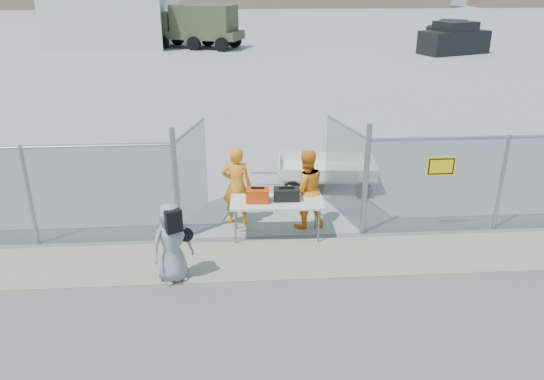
{
  "coord_description": "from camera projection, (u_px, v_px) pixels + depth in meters",
  "views": [
    {
      "loc": [
        -0.72,
        -8.31,
        5.4
      ],
      "look_at": [
        0.0,
        2.0,
        1.1
      ],
      "focal_mm": 35.0,
      "sensor_mm": 36.0,
      "label": 1
    }
  ],
  "objects": [
    {
      "name": "ground",
      "position": [
        280.0,
        286.0,
        9.78
      ],
      "size": [
        160.0,
        160.0,
        0.0
      ],
      "primitive_type": "plane",
      "color": "#504E4E"
    },
    {
      "name": "tarmac_inside",
      "position": [
        242.0,
        34.0,
        48.46
      ],
      "size": [
        160.0,
        80.0,
        0.01
      ],
      "primitive_type": "cube",
      "color": "gray",
      "rests_on": "ground"
    },
    {
      "name": "dirt_strip",
      "position": [
        275.0,
        259.0,
        10.7
      ],
      "size": [
        44.0,
        1.6,
        0.01
      ],
      "primitive_type": "cube",
      "color": "gray",
      "rests_on": "ground"
    },
    {
      "name": "chain_link_fence",
      "position": [
        272.0,
        190.0,
        11.2
      ],
      "size": [
        40.0,
        0.2,
        2.2
      ],
      "primitive_type": null,
      "color": "gray",
      "rests_on": "ground"
    },
    {
      "name": "folding_table",
      "position": [
        277.0,
        219.0,
        11.48
      ],
      "size": [
        2.01,
        0.91,
        0.84
      ],
      "primitive_type": null,
      "rotation": [
        0.0,
        0.0,
        -0.04
      ],
      "color": "silver",
      "rests_on": "ground"
    },
    {
      "name": "orange_bag",
      "position": [
        258.0,
        195.0,
        11.22
      ],
      "size": [
        0.5,
        0.36,
        0.3
      ],
      "primitive_type": "cube",
      "rotation": [
        0.0,
        0.0,
        -0.09
      ],
      "color": "#DB3F0A",
      "rests_on": "folding_table"
    },
    {
      "name": "black_duffel",
      "position": [
        287.0,
        194.0,
        11.32
      ],
      "size": [
        0.55,
        0.33,
        0.26
      ],
      "primitive_type": "cube",
      "rotation": [
        0.0,
        0.0,
        -0.02
      ],
      "color": "black",
      "rests_on": "folding_table"
    },
    {
      "name": "security_worker_left",
      "position": [
        237.0,
        186.0,
        11.86
      ],
      "size": [
        0.76,
        0.58,
        1.85
      ],
      "primitive_type": "imported",
      "rotation": [
        0.0,
        0.0,
        2.92
      ],
      "color": "orange",
      "rests_on": "ground"
    },
    {
      "name": "security_worker_right",
      "position": [
        306.0,
        189.0,
        11.73
      ],
      "size": [
        1.02,
        0.87,
        1.82
      ],
      "primitive_type": "imported",
      "rotation": [
        0.0,
        0.0,
        3.36
      ],
      "color": "orange",
      "rests_on": "ground"
    },
    {
      "name": "visitor",
      "position": [
        172.0,
        243.0,
        9.7
      ],
      "size": [
        0.9,
        0.79,
        1.56
      ],
      "primitive_type": "imported",
      "rotation": [
        0.0,
        0.0,
        0.47
      ],
      "color": "gray",
      "rests_on": "ground"
    },
    {
      "name": "utility_trailer",
      "position": [
        326.0,
        173.0,
        14.08
      ],
      "size": [
        3.48,
        2.05,
        0.8
      ],
      "primitive_type": null,
      "rotation": [
        0.0,
        0.0,
        -0.11
      ],
      "color": "silver",
      "rests_on": "ground"
    },
    {
      "name": "military_truck",
      "position": [
        198.0,
        27.0,
        38.98
      ],
      "size": [
        6.89,
        4.63,
        3.08
      ],
      "primitive_type": null,
      "rotation": [
        0.0,
        0.0,
        -0.38
      ],
      "color": "#42482B",
      "rests_on": "ground"
    },
    {
      "name": "parked_vehicle_near",
      "position": [
        454.0,
        38.0,
        36.5
      ],
      "size": [
        5.12,
        3.62,
        2.12
      ],
      "primitive_type": null,
      "rotation": [
        0.0,
        0.0,
        0.36
      ],
      "color": "black",
      "rests_on": "ground"
    },
    {
      "name": "parked_vehicle_mid",
      "position": [
        452.0,
        32.0,
        41.91
      ],
      "size": [
        4.23,
        3.29,
        1.75
      ],
      "primitive_type": null,
      "rotation": [
        0.0,
        0.0,
        -0.46
      ],
      "color": "black",
      "rests_on": "ground"
    }
  ]
}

